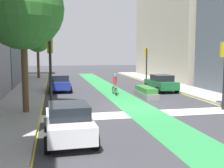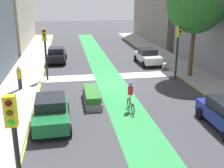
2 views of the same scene
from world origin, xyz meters
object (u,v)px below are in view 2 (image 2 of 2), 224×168
cyclist_in_lane (131,96)px  traffic_signal_near_right (45,45)px  pedestrian_sidewalk_right_a (19,77)px  car_white_left_near (148,56)px  traffic_signal_near_left (178,42)px  car_black_right_near (57,55)px  street_tree_near (196,4)px  car_green_right_far (51,111)px  traffic_signal_far_right (14,133)px  median_planter (92,97)px

cyclist_in_lane → traffic_signal_near_right: bearing=-54.1°
traffic_signal_near_right → pedestrian_sidewalk_right_a: size_ratio=2.46×
traffic_signal_near_right → car_white_left_near: bearing=-156.6°
traffic_signal_near_left → car_black_right_near: 13.32m
car_black_right_near → street_tree_near: size_ratio=0.51×
car_green_right_far → car_black_right_near: 15.39m
street_tree_near → pedestrian_sidewalk_right_a: bearing=5.3°
car_black_right_near → car_white_left_near: same height
traffic_signal_far_right → pedestrian_sidewalk_right_a: traffic_signal_far_right is taller
traffic_signal_near_right → car_black_right_near: (-0.65, -6.68, -2.23)m
traffic_signal_far_right → car_white_left_near: (-10.09, -19.56, -2.10)m
traffic_signal_near_right → pedestrian_sidewalk_right_a: bearing=52.8°
cyclist_in_lane → median_planter: cyclist_in_lane is taller
car_black_right_near → traffic_signal_near_left: bearing=140.9°
traffic_signal_near_right → traffic_signal_near_left: (-10.81, 1.59, 0.16)m
traffic_signal_near_left → street_tree_near: (-1.48, -0.45, 2.99)m
traffic_signal_near_left → median_planter: bearing=28.7°
car_black_right_near → median_planter: (-2.57, 12.42, -0.40)m
median_planter → pedestrian_sidewalk_right_a: bearing=-33.1°
car_white_left_near → traffic_signal_far_right: bearing=62.7°
car_white_left_near → median_planter: car_white_left_near is taller
traffic_signal_near_right → cyclist_in_lane: 9.50m
car_green_right_far → pedestrian_sidewalk_right_a: pedestrian_sidewalk_right_a is taller
car_green_right_far → median_planter: 3.91m
car_black_right_near → street_tree_near: (-11.64, 7.82, 5.38)m
traffic_signal_near_right → car_white_left_near: (-10.08, -4.36, -2.23)m
traffic_signal_near_right → car_green_right_far: (-0.69, 8.72, -2.23)m
traffic_signal_far_right → car_green_right_far: bearing=-96.2°
car_green_right_far → median_planter: (-2.52, -2.97, -0.40)m
traffic_signal_near_left → traffic_signal_far_right: bearing=51.5°
traffic_signal_near_left → car_black_right_near: (10.16, -8.27, -2.39)m
traffic_signal_near_right → traffic_signal_near_left: traffic_signal_near_left is taller
traffic_signal_near_left → car_black_right_near: traffic_signal_near_left is taller
median_planter → traffic_signal_near_right: bearing=-60.8°
traffic_signal_far_right → street_tree_near: street_tree_near is taller
pedestrian_sidewalk_right_a → street_tree_near: (-14.15, -1.30, 5.13)m
traffic_signal_near_left → traffic_signal_far_right: (10.82, 13.60, -0.29)m
car_white_left_near → car_black_right_near: bearing=-13.8°
car_green_right_far → cyclist_in_lane: (-4.75, -1.20, 0.17)m
car_green_right_far → median_planter: bearing=-130.3°
traffic_signal_far_right → median_planter: traffic_signal_far_right is taller
traffic_signal_near_left → traffic_signal_far_right: 17.39m
cyclist_in_lane → street_tree_near: (-6.85, -6.37, 5.21)m
car_white_left_near → cyclist_in_lane: cyclist_in_lane is taller
car_white_left_near → median_planter: size_ratio=1.22×
car_white_left_near → pedestrian_sidewalk_right_a: size_ratio=2.41×
car_white_left_near → pedestrian_sidewalk_right_a: pedestrian_sidewalk_right_a is taller
traffic_signal_far_right → street_tree_near: (-12.30, -14.05, 3.28)m
car_green_right_far → street_tree_near: 14.86m
traffic_signal_far_right → car_green_right_far: traffic_signal_far_right is taller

